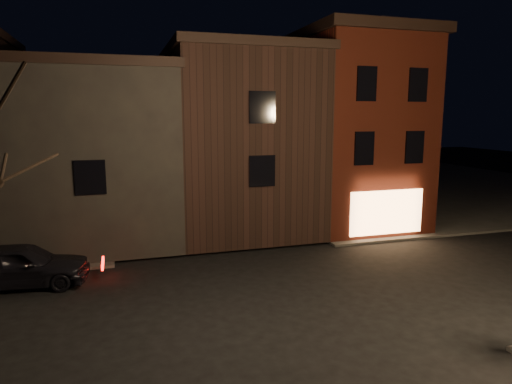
% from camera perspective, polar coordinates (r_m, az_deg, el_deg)
% --- Properties ---
extents(ground, '(120.00, 120.00, 0.00)m').
position_cam_1_polar(ground, '(15.86, 1.60, -13.38)').
color(ground, black).
rests_on(ground, ground).
extents(sidewalk_far_right, '(30.00, 30.00, 0.12)m').
position_cam_1_polar(sidewalk_far_right, '(42.32, 18.92, 0.77)').
color(sidewalk_far_right, '#2D2B28').
rests_on(sidewalk_far_right, ground).
extents(corner_building, '(6.50, 8.50, 10.50)m').
position_cam_1_polar(corner_building, '(26.54, 11.66, 7.71)').
color(corner_building, '#49160D').
rests_on(corner_building, ground).
extents(row_building_a, '(7.30, 10.30, 9.40)m').
position_cam_1_polar(row_building_a, '(25.14, -2.75, 6.51)').
color(row_building_a, black).
rests_on(row_building_a, ground).
extents(row_building_b, '(7.80, 10.30, 8.40)m').
position_cam_1_polar(row_building_b, '(24.43, -19.52, 4.70)').
color(row_building_b, black).
rests_on(row_building_b, ground).
extents(parked_car_a, '(4.93, 2.47, 1.61)m').
position_cam_1_polar(parked_car_a, '(18.84, -27.34, -8.11)').
color(parked_car_a, black).
rests_on(parked_car_a, ground).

